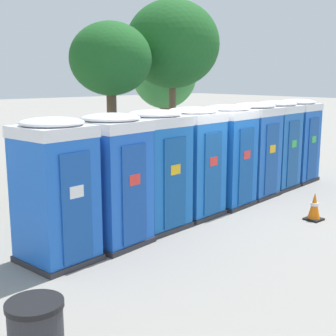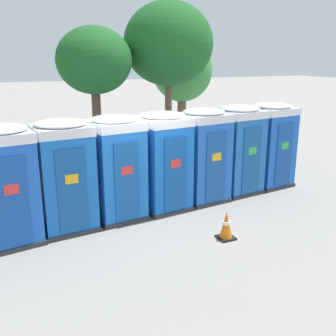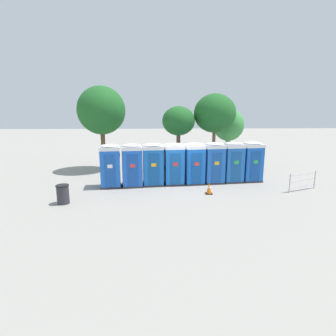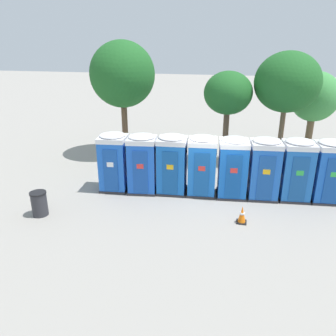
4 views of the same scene
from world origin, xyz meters
name	(u,v)px [view 3 (image 3 of 4)]	position (x,y,z in m)	size (l,w,h in m)	color
ground_plane	(184,184)	(0.00, 0.00, 0.00)	(120.00, 120.00, 0.00)	gray
portapotty_0	(110,166)	(-4.38, -0.50, 1.28)	(1.31, 1.34, 2.54)	#2D2D33
portapotty_1	(132,165)	(-3.12, -0.41, 1.28)	(1.36, 1.37, 2.54)	#2D2D33
portapotty_2	(153,164)	(-1.88, -0.19, 1.28)	(1.32, 1.30, 2.54)	#2D2D33
portapotty_3	(174,164)	(-0.63, -0.06, 1.28)	(1.31, 1.33, 2.54)	#2D2D33
portapotty_4	(194,163)	(0.63, 0.02, 1.28)	(1.32, 1.34, 2.54)	#2D2D33
portapotty_5	(214,163)	(1.88, 0.18, 1.28)	(1.33, 1.33, 2.54)	#2D2D33
portapotty_6	(233,162)	(3.13, 0.36, 1.28)	(1.33, 1.33, 2.54)	#2D2D33
portapotty_7	(251,161)	(4.38, 0.50, 1.28)	(1.34, 1.34, 2.54)	#2D2D33
street_tree_0	(101,111)	(-5.71, 4.37, 4.47)	(3.52, 3.52, 6.27)	brown
street_tree_1	(215,114)	(2.79, 4.44, 4.27)	(3.17, 3.17, 5.76)	brown
street_tree_2	(229,125)	(4.58, 6.91, 3.26)	(2.62, 2.62, 4.67)	brown
street_tree_3	(179,122)	(0.00, 4.08, 3.68)	(2.43, 2.43, 4.81)	brown
trash_can	(63,194)	(-6.19, -3.40, 0.47)	(0.61, 0.61, 0.93)	#2D2D33
traffic_cone	(209,188)	(1.15, -2.19, 0.31)	(0.36, 0.36, 0.64)	black
event_barrier	(303,181)	(6.55, -1.75, 0.57)	(1.92, 0.80, 1.05)	#B7B7BC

